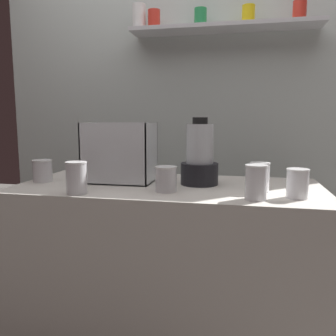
{
  "coord_description": "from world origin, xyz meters",
  "views": [
    {
      "loc": [
        0.33,
        -1.56,
        1.21
      ],
      "look_at": [
        0.0,
        0.0,
        0.98
      ],
      "focal_mm": 37.24,
      "sensor_mm": 36.0,
      "label": 1
    }
  ],
  "objects": [
    {
      "name": "juice_cup_orange_far_left",
      "position": [
        -0.62,
        -0.04,
        0.95
      ],
      "size": [
        0.1,
        0.1,
        0.11
      ],
      "color": "white",
      "rests_on": "counter"
    },
    {
      "name": "juice_cup_carrot_middle",
      "position": [
        0.02,
        -0.14,
        0.95
      ],
      "size": [
        0.09,
        0.09,
        0.11
      ],
      "color": "white",
      "rests_on": "counter"
    },
    {
      "name": "juice_cup_mango_rightmost",
      "position": [
        0.55,
        -0.16,
        0.95
      ],
      "size": [
        0.09,
        0.09,
        0.12
      ],
      "color": "white",
      "rests_on": "counter"
    },
    {
      "name": "carrot_display_bin",
      "position": [
        -0.25,
        0.04,
        0.99
      ],
      "size": [
        0.32,
        0.22,
        0.29
      ],
      "color": "white",
      "rests_on": "counter"
    },
    {
      "name": "blender_pitcher",
      "position": [
        0.14,
        0.05,
        1.02
      ],
      "size": [
        0.18,
        0.18,
        0.31
      ],
      "color": "black",
      "rests_on": "counter"
    },
    {
      "name": "back_wall_unit",
      "position": [
        0.0,
        0.77,
        1.27
      ],
      "size": [
        2.6,
        0.24,
        2.5
      ],
      "color": "silver",
      "rests_on": "ground_plane"
    },
    {
      "name": "counter",
      "position": [
        0.0,
        0.0,
        0.45
      ],
      "size": [
        1.4,
        0.64,
        0.9
      ],
      "primitive_type": "cube",
      "color": "beige",
      "rests_on": "ground_plane"
    },
    {
      "name": "juice_cup_carrot_right",
      "position": [
        0.39,
        -0.22,
        0.96
      ],
      "size": [
        0.09,
        0.09,
        0.13
      ],
      "color": "white",
      "rests_on": "counter"
    },
    {
      "name": "juice_cup_orange_far_right",
      "position": [
        0.41,
        -0.07,
        0.95
      ],
      "size": [
        0.08,
        0.08,
        0.13
      ],
      "color": "white",
      "rests_on": "counter"
    },
    {
      "name": "juice_cup_beet_left",
      "position": [
        -0.33,
        -0.26,
        0.96
      ],
      "size": [
        0.09,
        0.09,
        0.13
      ],
      "color": "white",
      "rests_on": "counter"
    }
  ]
}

